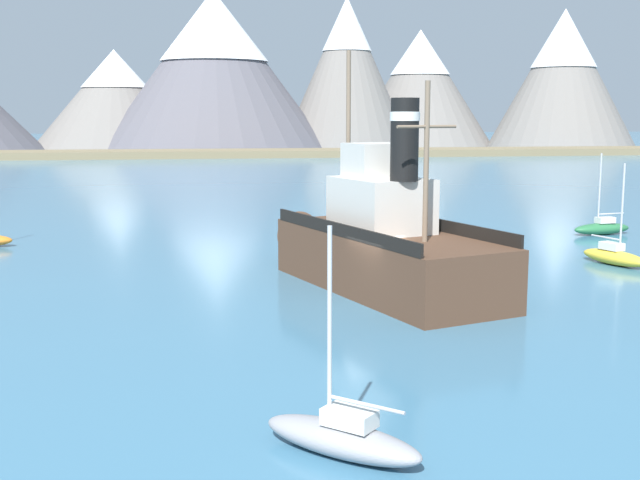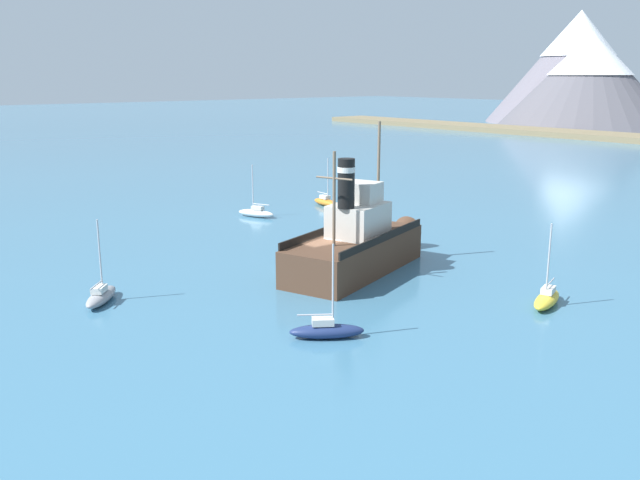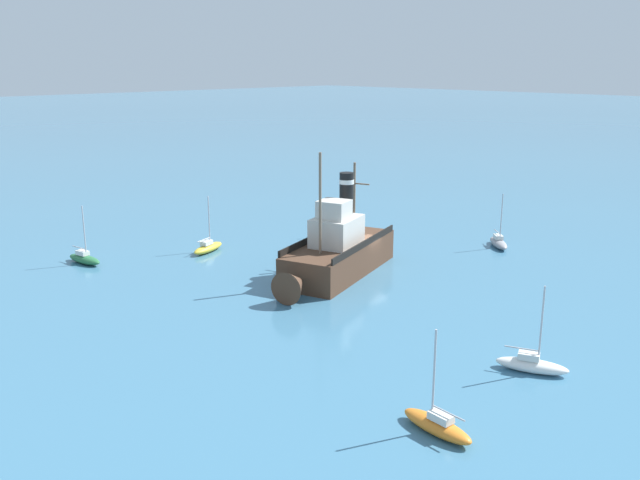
{
  "view_description": "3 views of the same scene",
  "coord_description": "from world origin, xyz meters",
  "px_view_note": "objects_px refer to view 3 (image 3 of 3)",
  "views": [
    {
      "loc": [
        -6.8,
        -29.0,
        7.14
      ],
      "look_at": [
        -1.44,
        5.36,
        1.71
      ],
      "focal_mm": 45.0,
      "sensor_mm": 36.0,
      "label": 1
    },
    {
      "loc": [
        33.24,
        -27.41,
        12.89
      ],
      "look_at": [
        -0.65,
        0.82,
        2.2
      ],
      "focal_mm": 38.0,
      "sensor_mm": 36.0,
      "label": 2
    },
    {
      "loc": [
        -34.33,
        39.45,
        16.18
      ],
      "look_at": [
        0.26,
        5.3,
        3.3
      ],
      "focal_mm": 38.0,
      "sensor_mm": 36.0,
      "label": 3
    }
  ],
  "objects_px": {
    "sailboat_grey": "(499,242)",
    "sailboat_yellow": "(208,247)",
    "old_tugboat": "(336,252)",
    "sailboat_green": "(84,258)",
    "sailboat_navy": "(346,230)",
    "sailboat_orange": "(437,425)",
    "sailboat_white": "(532,364)"
  },
  "relations": [
    {
      "from": "sailboat_yellow",
      "to": "sailboat_grey",
      "type": "bearing_deg",
      "value": -130.93
    },
    {
      "from": "sailboat_yellow",
      "to": "sailboat_orange",
      "type": "height_order",
      "value": "same"
    },
    {
      "from": "old_tugboat",
      "to": "sailboat_white",
      "type": "relative_size",
      "value": 3.01
    },
    {
      "from": "sailboat_navy",
      "to": "sailboat_orange",
      "type": "distance_m",
      "value": 35.97
    },
    {
      "from": "old_tugboat",
      "to": "sailboat_orange",
      "type": "bearing_deg",
      "value": 145.15
    },
    {
      "from": "sailboat_orange",
      "to": "old_tugboat",
      "type": "bearing_deg",
      "value": -34.85
    },
    {
      "from": "old_tugboat",
      "to": "sailboat_yellow",
      "type": "bearing_deg",
      "value": 14.77
    },
    {
      "from": "sailboat_green",
      "to": "sailboat_orange",
      "type": "distance_m",
      "value": 36.14
    },
    {
      "from": "sailboat_yellow",
      "to": "sailboat_navy",
      "type": "height_order",
      "value": "same"
    },
    {
      "from": "sailboat_white",
      "to": "sailboat_navy",
      "type": "bearing_deg",
      "value": -27.96
    },
    {
      "from": "sailboat_grey",
      "to": "sailboat_yellow",
      "type": "relative_size",
      "value": 1.0
    },
    {
      "from": "sailboat_grey",
      "to": "sailboat_yellow",
      "type": "xyz_separation_m",
      "value": [
        16.97,
        19.57,
        0.0
      ]
    },
    {
      "from": "old_tugboat",
      "to": "sailboat_white",
      "type": "height_order",
      "value": "old_tugboat"
    },
    {
      "from": "sailboat_yellow",
      "to": "sailboat_green",
      "type": "bearing_deg",
      "value": 65.02
    },
    {
      "from": "sailboat_navy",
      "to": "sailboat_grey",
      "type": "bearing_deg",
      "value": -152.5
    },
    {
      "from": "sailboat_grey",
      "to": "sailboat_navy",
      "type": "distance_m",
      "value": 14.24
    },
    {
      "from": "sailboat_yellow",
      "to": "sailboat_navy",
      "type": "relative_size",
      "value": 1.0
    },
    {
      "from": "old_tugboat",
      "to": "sailboat_green",
      "type": "xyz_separation_m",
      "value": [
        16.73,
        12.56,
        -1.4
      ]
    },
    {
      "from": "sailboat_grey",
      "to": "sailboat_navy",
      "type": "bearing_deg",
      "value": 27.5
    },
    {
      "from": "sailboat_orange",
      "to": "sailboat_grey",
      "type": "bearing_deg",
      "value": -63.55
    },
    {
      "from": "sailboat_green",
      "to": "sailboat_orange",
      "type": "xyz_separation_m",
      "value": [
        -36.13,
        0.95,
        0.0
      ]
    },
    {
      "from": "sailboat_white",
      "to": "sailboat_grey",
      "type": "bearing_deg",
      "value": -55.1
    },
    {
      "from": "old_tugboat",
      "to": "sailboat_grey",
      "type": "xyz_separation_m",
      "value": [
        -4.57,
        -16.3,
        -1.4
      ]
    },
    {
      "from": "sailboat_yellow",
      "to": "sailboat_navy",
      "type": "bearing_deg",
      "value": -108.46
    },
    {
      "from": "sailboat_green",
      "to": "sailboat_white",
      "type": "height_order",
      "value": "same"
    },
    {
      "from": "old_tugboat",
      "to": "sailboat_orange",
      "type": "relative_size",
      "value": 3.01
    },
    {
      "from": "sailboat_yellow",
      "to": "sailboat_navy",
      "type": "distance_m",
      "value": 13.7
    },
    {
      "from": "old_tugboat",
      "to": "sailboat_green",
      "type": "bearing_deg",
      "value": 36.9
    },
    {
      "from": "old_tugboat",
      "to": "sailboat_navy",
      "type": "xyz_separation_m",
      "value": [
        8.06,
        -9.73,
        -1.4
      ]
    },
    {
      "from": "sailboat_grey",
      "to": "sailboat_yellow",
      "type": "bearing_deg",
      "value": 49.07
    },
    {
      "from": "sailboat_yellow",
      "to": "sailboat_orange",
      "type": "bearing_deg",
      "value": 162.15
    },
    {
      "from": "old_tugboat",
      "to": "sailboat_yellow",
      "type": "height_order",
      "value": "old_tugboat"
    }
  ]
}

